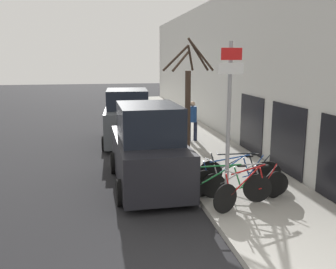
# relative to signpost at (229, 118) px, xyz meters

# --- Properties ---
(ground_plane) EXTENTS (80.00, 80.00, 0.00)m
(ground_plane) POSITION_rel_signpost_xyz_m (-1.50, 7.76, -2.30)
(ground_plane) COLOR black
(sidewalk_curb) EXTENTS (3.20, 32.00, 0.15)m
(sidewalk_curb) POSITION_rel_signpost_xyz_m (1.10, 10.56, -2.23)
(sidewalk_curb) COLOR #9E9B93
(sidewalk_curb) RESTS_ON ground
(building_facade) EXTENTS (0.23, 32.00, 6.50)m
(building_facade) POSITION_rel_signpost_xyz_m (2.84, 10.48, 0.93)
(building_facade) COLOR silver
(building_facade) RESTS_ON ground
(signpost) EXTENTS (0.59, 0.11, 3.88)m
(signpost) POSITION_rel_signpost_xyz_m (0.00, 0.00, 0.00)
(signpost) COLOR #939399
(signpost) RESTS_ON sidewalk_curb
(bicycle_0) EXTENTS (2.23, 1.01, 0.97)m
(bicycle_0) POSITION_rel_signpost_xyz_m (0.63, -0.03, -1.75)
(bicycle_0) COLOR black
(bicycle_0) RESTS_ON sidewalk_curb
(bicycle_1) EXTENTS (2.41, 0.49, 0.99)m
(bicycle_1) POSITION_rel_signpost_xyz_m (0.00, 0.24, -1.74)
(bicycle_1) COLOR black
(bicycle_1) RESTS_ON sidewalk_curb
(bicycle_2) EXTENTS (2.28, 0.44, 0.90)m
(bicycle_2) POSITION_rel_signpost_xyz_m (0.68, 0.51, -1.77)
(bicycle_2) COLOR black
(bicycle_2) RESTS_ON sidewalk_curb
(bicycle_3) EXTENTS (2.53, 0.75, 0.96)m
(bicycle_3) POSITION_rel_signpost_xyz_m (0.56, 0.99, -1.74)
(bicycle_3) COLOR black
(bicycle_3) RESTS_ON sidewalk_curb
(bicycle_4) EXTENTS (2.25, 0.64, 0.92)m
(bicycle_4) POSITION_rel_signpost_xyz_m (0.92, 1.51, -1.76)
(bicycle_4) COLOR black
(bicycle_4) RESTS_ON sidewalk_curb
(parked_car_0) EXTENTS (2.09, 4.50, 2.40)m
(parked_car_0) POSITION_rel_signpost_xyz_m (-1.57, 2.27, -1.23)
(parked_car_0) COLOR black
(parked_car_0) RESTS_ON ground
(parked_car_1) EXTENTS (2.30, 4.26, 2.36)m
(parked_car_1) POSITION_rel_signpost_xyz_m (-1.73, 7.94, -1.23)
(parked_car_1) COLOR #51565B
(parked_car_1) RESTS_ON ground
(pedestrian_near) EXTENTS (0.45, 0.38, 1.71)m
(pedestrian_near) POSITION_rel_signpost_xyz_m (1.00, 7.28, -1.17)
(pedestrian_near) COLOR #1E2338
(pedestrian_near) RESTS_ON sidewalk_curb
(street_tree) EXTENTS (1.87, 1.42, 4.18)m
(street_tree) POSITION_rel_signpost_xyz_m (0.12, 4.43, -0.11)
(street_tree) COLOR #3D2D23
(street_tree) RESTS_ON sidewalk_curb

